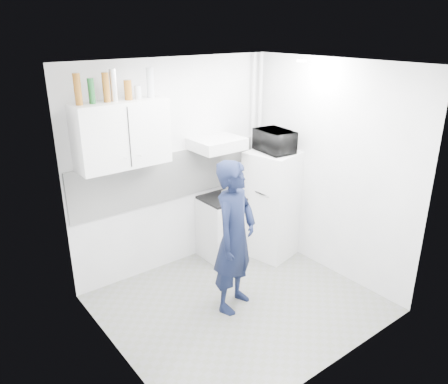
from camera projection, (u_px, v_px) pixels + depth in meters
floor at (239, 303)px, 4.91m from camera, size 2.80×2.80×0.00m
ceiling at (242, 64)px, 3.98m from camera, size 2.80×2.80×0.00m
wall_back at (176, 167)px, 5.37m from camera, size 2.80×0.00×2.80m
wall_left at (112, 234)px, 3.65m from camera, size 0.00×2.60×2.60m
wall_right at (330, 170)px, 5.24m from camera, size 0.00×2.60×2.60m
person at (235, 237)px, 4.60m from camera, size 0.72×0.61×1.68m
stove at (221, 228)px, 5.80m from camera, size 0.51×0.51×0.81m
fridge at (272, 204)px, 5.77m from camera, size 0.71×0.71×1.43m
stove_top at (221, 198)px, 5.65m from camera, size 0.49×0.49×0.03m
saucepan at (228, 195)px, 5.61m from camera, size 0.17×0.17×0.09m
microwave at (275, 141)px, 5.46m from camera, size 0.54×0.39×0.28m
bottle_a at (78, 89)px, 4.20m from camera, size 0.07×0.07×0.31m
bottle_b at (91, 91)px, 4.28m from camera, size 0.06×0.06×0.25m
bottle_c at (106, 87)px, 4.36m from camera, size 0.07×0.07×0.29m
bottle_d at (114, 85)px, 4.41m from camera, size 0.07×0.07×0.32m
canister_a at (128, 90)px, 4.52m from camera, size 0.08×0.08×0.20m
canister_b at (138, 92)px, 4.59m from camera, size 0.07×0.07×0.14m
bottle_e at (150, 82)px, 4.65m from camera, size 0.08×0.08×0.32m
upper_cabinet at (122, 134)px, 4.62m from camera, size 1.00×0.35×0.70m
range_hood at (217, 144)px, 5.34m from camera, size 0.60×0.50×0.14m
backsplash at (177, 175)px, 5.39m from camera, size 2.74×0.03×0.60m
pipe_a at (259, 151)px, 6.05m from camera, size 0.05×0.05×2.60m
pipe_b at (252, 152)px, 5.98m from camera, size 0.04×0.04×2.60m
ceiling_spot_fixture at (302, 61)px, 4.71m from camera, size 0.10×0.10×0.02m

